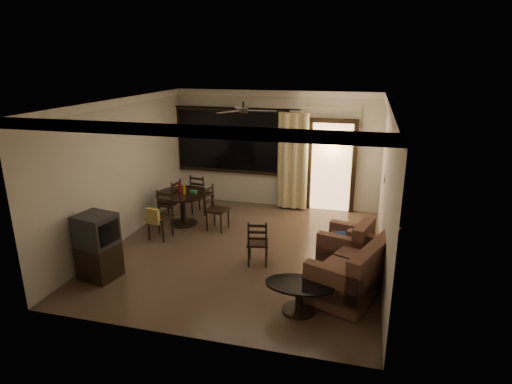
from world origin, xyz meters
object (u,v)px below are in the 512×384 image
(tv_cabinet, at_px, (98,246))
(armchair, at_px, (348,246))
(dining_chair_west, at_px, (171,208))
(dining_chair_east, at_px, (217,217))
(dining_chair_south, at_px, (160,224))
(coffee_table, at_px, (299,293))
(side_chair, at_px, (258,251))
(sofa, at_px, (357,271))
(dining_table, at_px, (183,199))
(dining_chair_north, at_px, (202,201))

(tv_cabinet, height_order, armchair, tv_cabinet)
(dining_chair_west, height_order, dining_chair_east, same)
(dining_chair_south, bearing_deg, coffee_table, -22.54)
(armchair, relative_size, side_chair, 1.16)
(dining_chair_south, height_order, side_chair, dining_chair_south)
(dining_chair_east, height_order, coffee_table, dining_chair_east)
(tv_cabinet, distance_m, armchair, 4.27)
(sofa, bearing_deg, coffee_table, -113.65)
(dining_chair_east, distance_m, armchair, 2.93)
(dining_table, bearing_deg, dining_chair_north, 81.47)
(tv_cabinet, distance_m, side_chair, 2.70)
(dining_chair_west, bearing_deg, armchair, 82.14)
(dining_table, relative_size, dining_chair_west, 1.21)
(dining_chair_north, xyz_separation_m, armchair, (3.49, -1.83, 0.05))
(dining_chair_west, xyz_separation_m, dining_chair_north, (0.48, 0.65, 0.00))
(dining_chair_south, bearing_deg, tv_cabinet, -89.31)
(dining_chair_east, bearing_deg, dining_chair_north, 46.76)
(dining_chair_south, distance_m, tv_cabinet, 1.77)
(sofa, height_order, side_chair, sofa)
(armchair, distance_m, coffee_table, 1.80)
(armchair, bearing_deg, dining_chair_south, -167.94)
(armchair, bearing_deg, dining_chair_north, 167.54)
(armchair, bearing_deg, coffee_table, -94.33)
(dining_chair_west, relative_size, sofa, 0.51)
(sofa, bearing_deg, dining_chair_east, 169.71)
(dining_chair_south, distance_m, side_chair, 2.27)
(armchair, bearing_deg, dining_table, 178.92)
(dining_chair_west, relative_size, armchair, 0.96)
(dining_chair_west, bearing_deg, sofa, 71.67)
(side_chair, bearing_deg, dining_chair_north, -59.95)
(dining_chair_south, bearing_deg, side_chair, -6.73)
(dining_table, distance_m, dining_chair_south, 0.90)
(coffee_table, bearing_deg, tv_cabinet, 177.11)
(sofa, height_order, coffee_table, sofa)
(dining_chair_west, distance_m, sofa, 4.65)
(dining_chair_east, xyz_separation_m, sofa, (2.96, -1.86, 0.07))
(armchair, relative_size, coffee_table, 0.99)
(dining_table, height_order, sofa, dining_table)
(sofa, bearing_deg, dining_chair_west, 174.88)
(dining_chair_south, height_order, sofa, dining_chair_south)
(tv_cabinet, relative_size, armchair, 1.12)
(dining_table, height_order, dining_chair_south, dining_chair_south)
(dining_table, distance_m, coffee_table, 4.08)
(dining_chair_west, distance_m, coffee_table, 4.43)
(dining_chair_west, height_order, armchair, dining_chair_west)
(dining_chair_south, height_order, dining_chair_north, same)
(dining_chair_west, bearing_deg, dining_chair_north, 152.34)
(dining_chair_east, distance_m, dining_chair_south, 1.20)
(sofa, bearing_deg, dining_chair_south, -174.34)
(dining_chair_north, bearing_deg, side_chair, 139.73)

